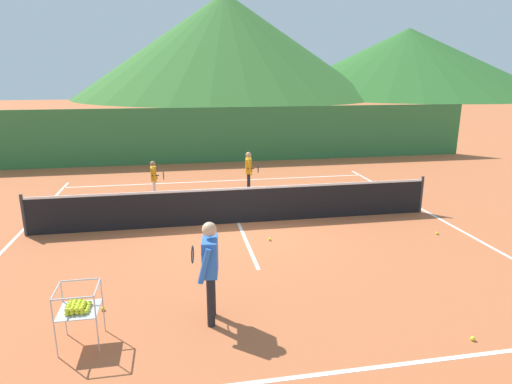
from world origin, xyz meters
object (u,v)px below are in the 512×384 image
student_0 (154,176)px  tennis_ball_3 (437,233)px  student_1 (249,169)px  tennis_ball_2 (62,314)px  tennis_net (238,205)px  tennis_ball_6 (103,309)px  ball_cart (78,307)px  tennis_ball_1 (270,239)px  instructor (210,263)px  tennis_ball_7 (473,339)px

student_0 → tennis_ball_3: (6.98, -4.50, -0.70)m
student_1 → tennis_ball_2: student_1 is taller
tennis_net → tennis_ball_6: (-2.87, -4.00, -0.47)m
ball_cart → tennis_ball_1: ball_cart is taller
student_1 → tennis_ball_3: student_1 is taller
tennis_ball_1 → instructor: bearing=-117.2°
instructor → tennis_ball_2: instructor is taller
tennis_net → instructor: bearing=-103.4°
tennis_ball_2 → tennis_ball_3: same height
student_0 → tennis_ball_6: student_0 is taller
student_1 → tennis_ball_1: (-0.22, -4.32, -0.79)m
tennis_net → student_1: (0.78, 2.93, 0.33)m
student_1 → tennis_ball_3: size_ratio=20.24×
student_1 → tennis_ball_7: bearing=-77.8°
instructor → tennis_ball_1: size_ratio=24.57×
tennis_ball_6 → tennis_net: bearing=54.4°
instructor → ball_cart: 1.99m
tennis_ball_1 → tennis_ball_3: bearing=-4.6°
student_1 → ball_cart: bearing=-115.9°
tennis_ball_2 → instructor: bearing=-13.5°
tennis_ball_6 → student_1: bearing=62.3°
ball_cart → tennis_ball_7: 5.82m
student_1 → tennis_ball_7: student_1 is taller
tennis_ball_2 → tennis_ball_3: 8.54m
student_0 → tennis_ball_7: (4.95, -8.65, -0.70)m
tennis_net → instructor: instructor is taller
instructor → tennis_ball_7: instructor is taller
ball_cart → tennis_ball_6: bearing=80.1°
tennis_ball_1 → tennis_ball_3: size_ratio=1.00×
tennis_net → ball_cart: size_ratio=11.77×
tennis_net → tennis_ball_1: size_ratio=155.58×
student_0 → instructor: bearing=-81.0°
tennis_ball_1 → tennis_ball_6: (-3.42, -2.60, 0.00)m
tennis_ball_6 → tennis_ball_7: size_ratio=1.00×
tennis_ball_2 → tennis_ball_7: same height
student_1 → student_0: bearing=-177.1°
tennis_ball_2 → tennis_ball_3: size_ratio=1.00×
student_0 → tennis_ball_7: size_ratio=17.89×
tennis_net → student_0: bearing=129.2°
student_0 → student_1: bearing=2.9°
instructor → tennis_ball_2: (-2.41, 0.58, -0.97)m
ball_cart → tennis_ball_7: bearing=-9.6°
student_1 → tennis_ball_2: bearing=-121.6°
ball_cart → student_1: bearing=64.1°
student_0 → ball_cart: student_0 is taller
tennis_net → ball_cart: bearing=-121.6°
tennis_ball_3 → tennis_ball_6: 7.91m
instructor → tennis_ball_1: 3.75m
ball_cart → tennis_ball_1: bearing=44.5°
tennis_ball_2 → student_0: bearing=79.6°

